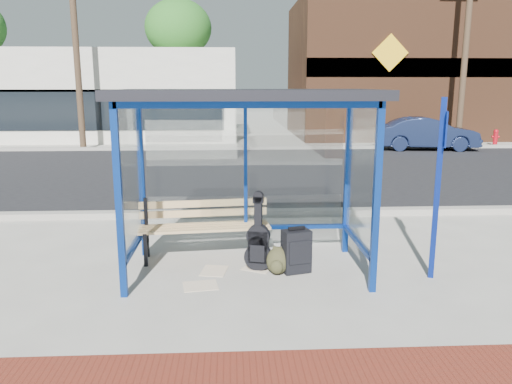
{
  "coord_description": "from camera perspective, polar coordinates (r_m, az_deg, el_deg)",
  "views": [
    {
      "loc": [
        -0.21,
        -6.39,
        2.47
      ],
      "look_at": [
        0.12,
        0.2,
        1.06
      ],
      "focal_mm": 35.0,
      "sensor_mm": 36.0,
      "label": 1
    }
  ],
  "objects": [
    {
      "name": "ground",
      "position": [
        6.86,
        -0.97,
        -9.02
      ],
      "size": [
        120.0,
        120.0,
        0.0
      ],
      "primitive_type": "plane",
      "color": "#B2ADA0",
      "rests_on": "ground"
    },
    {
      "name": "brick_paver_strip",
      "position": [
        4.53,
        0.21,
        -20.89
      ],
      "size": [
        60.0,
        1.0,
        0.01
      ],
      "primitive_type": "cube",
      "color": "maroon",
      "rests_on": "ground"
    },
    {
      "name": "curb_near",
      "position": [
        9.6,
        -1.55,
        -2.44
      ],
      "size": [
        60.0,
        0.25,
        0.12
      ],
      "primitive_type": "cube",
      "color": "gray",
      "rests_on": "ground"
    },
    {
      "name": "street_asphalt",
      "position": [
        14.6,
        -2.02,
        2.37
      ],
      "size": [
        60.0,
        10.0,
        0.0
      ],
      "primitive_type": "cube",
      "color": "black",
      "rests_on": "ground"
    },
    {
      "name": "curb_far",
      "position": [
        19.64,
        -2.25,
        5.05
      ],
      "size": [
        60.0,
        0.25,
        0.12
      ],
      "primitive_type": "cube",
      "color": "gray",
      "rests_on": "ground"
    },
    {
      "name": "far_sidewalk",
      "position": [
        21.54,
        -2.31,
        5.52
      ],
      "size": [
        60.0,
        4.0,
        0.01
      ],
      "primitive_type": "cube",
      "color": "#B2ADA0",
      "rests_on": "ground"
    },
    {
      "name": "bus_shelter",
      "position": [
        6.48,
        -1.06,
        8.56
      ],
      "size": [
        3.3,
        1.8,
        2.42
      ],
      "color": "navy",
      "rests_on": "ground"
    },
    {
      "name": "storefront_white",
      "position": [
        25.92,
        -23.08,
        10.12
      ],
      "size": [
        18.0,
        6.04,
        4.0
      ],
      "color": "silver",
      "rests_on": "ground"
    },
    {
      "name": "storefront_brown",
      "position": [
        26.21,
        15.81,
        13.26
      ],
      "size": [
        10.0,
        7.08,
        6.4
      ],
      "color": "#59331E",
      "rests_on": "ground"
    },
    {
      "name": "tree_mid",
      "position": [
        28.69,
        -8.88,
        17.94
      ],
      "size": [
        3.6,
        3.6,
        7.03
      ],
      "color": "#4C3826",
      "rests_on": "ground"
    },
    {
      "name": "tree_right",
      "position": [
        31.25,
        22.12,
        16.74
      ],
      "size": [
        3.6,
        3.6,
        7.03
      ],
      "color": "#4C3826",
      "rests_on": "ground"
    },
    {
      "name": "utility_pole_west",
      "position": [
        20.69,
        -19.92,
        15.95
      ],
      "size": [
        1.6,
        0.24,
        8.0
      ],
      "color": "#4C3826",
      "rests_on": "ground"
    },
    {
      "name": "utility_pole_east",
      "position": [
        21.89,
        22.89,
        15.48
      ],
      "size": [
        1.6,
        0.24,
        8.0
      ],
      "color": "#4C3826",
      "rests_on": "ground"
    },
    {
      "name": "bench",
      "position": [
        7.29,
        -5.92,
        -3.64
      ],
      "size": [
        1.91,
        0.64,
        0.89
      ],
      "rotation": [
        0.0,
        0.0,
        0.1
      ],
      "color": "black",
      "rests_on": "ground"
    },
    {
      "name": "guitar_bag",
      "position": [
        6.78,
        0.26,
        -5.89
      ],
      "size": [
        0.39,
        0.2,
        1.03
      ],
      "rotation": [
        0.0,
        0.0,
        -0.24
      ],
      "color": "black",
      "rests_on": "ground"
    },
    {
      "name": "suitcase",
      "position": [
        6.74,
        4.63,
        -6.78
      ],
      "size": [
        0.41,
        0.32,
        0.64
      ],
      "rotation": [
        0.0,
        0.0,
        0.27
      ],
      "color": "black",
      "rests_on": "ground"
    },
    {
      "name": "backpack",
      "position": [
        6.71,
        2.48,
        -7.94
      ],
      "size": [
        0.34,
        0.32,
        0.36
      ],
      "rotation": [
        0.0,
        0.0,
        -0.22
      ],
      "color": "#2E2E19",
      "rests_on": "ground"
    },
    {
      "name": "sign_post",
      "position": [
        6.7,
        20.16,
        1.38
      ],
      "size": [
        0.14,
        0.28,
        2.33
      ],
      "rotation": [
        0.0,
        0.0,
        -0.35
      ],
      "color": "navy",
      "rests_on": "ground"
    },
    {
      "name": "newspaper_a",
      "position": [
        6.88,
        -4.81,
        -8.97
      ],
      "size": [
        0.4,
        0.47,
        0.01
      ],
      "primitive_type": "cube",
      "rotation": [
        0.0,
        0.0,
        1.39
      ],
      "color": "white",
      "rests_on": "ground"
    },
    {
      "name": "newspaper_b",
      "position": [
        6.41,
        -6.37,
        -10.61
      ],
      "size": [
        0.47,
        0.4,
        0.01
      ],
      "primitive_type": "cube",
      "rotation": [
        0.0,
        0.0,
        0.16
      ],
      "color": "white",
      "rests_on": "ground"
    },
    {
      "name": "newspaper_c",
      "position": [
        6.95,
        0.18,
        -8.69
      ],
      "size": [
        0.48,
        0.45,
        0.01
      ],
      "primitive_type": "cube",
      "rotation": [
        0.0,
        0.0,
        2.66
      ],
      "color": "white",
      "rests_on": "ground"
    },
    {
      "name": "parked_car",
      "position": [
        20.6,
        18.94,
        6.34
      ],
      "size": [
        3.94,
        1.71,
        1.26
      ],
      "primitive_type": "imported",
      "rotation": [
        0.0,
        0.0,
        1.47
      ],
      "color": "#172243",
      "rests_on": "ground"
    },
    {
      "name": "fire_hydrant",
      "position": [
        23.13,
        25.7,
        5.71
      ],
      "size": [
        0.31,
        0.2,
        0.68
      ],
      "rotation": [
        0.0,
        0.0,
        -0.23
      ],
      "color": "#AA0C16",
      "rests_on": "ground"
    }
  ]
}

